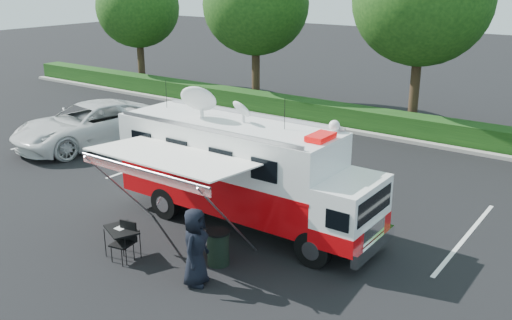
% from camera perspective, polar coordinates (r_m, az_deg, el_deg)
% --- Properties ---
extents(ground_plane, '(120.00, 120.00, 0.00)m').
position_cam_1_polar(ground_plane, '(16.90, -1.00, -6.56)').
color(ground_plane, black).
rests_on(ground_plane, ground).
extents(back_border, '(60.00, 6.14, 8.87)m').
position_cam_1_polar(back_border, '(26.51, 18.42, 12.89)').
color(back_border, '#9E998E').
rests_on(back_border, ground_plane).
extents(stall_lines, '(24.12, 5.50, 0.01)m').
position_cam_1_polar(stall_lines, '(19.43, 3.11, -3.14)').
color(stall_lines, silver).
rests_on(stall_lines, ground_plane).
extents(command_truck, '(8.10, 2.23, 3.89)m').
position_cam_1_polar(command_truck, '(16.31, -1.23, -1.19)').
color(command_truck, black).
rests_on(command_truck, ground_plane).
extents(awning, '(4.42, 2.31, 2.67)m').
position_cam_1_polar(awning, '(14.83, -8.89, -0.03)').
color(awning, white).
rests_on(awning, ground_plane).
extents(white_suv, '(3.95, 6.88, 1.81)m').
position_cam_1_polar(white_suv, '(25.60, -16.15, 1.48)').
color(white_suv, silver).
rests_on(white_suv, ground_plane).
extents(person, '(0.89, 1.09, 1.93)m').
position_cam_1_polar(person, '(14.08, -5.96, -12.15)').
color(person, black).
rests_on(person, ground_plane).
extents(folding_table, '(1.14, 1.00, 0.82)m').
position_cam_1_polar(folding_table, '(15.22, -13.29, -6.86)').
color(folding_table, black).
rests_on(folding_table, ground_plane).
extents(folding_chair, '(0.58, 0.60, 1.04)m').
position_cam_1_polar(folding_chair, '(15.13, -12.94, -7.59)').
color(folding_chair, black).
rests_on(folding_chair, ground_plane).
extents(trash_bin, '(0.61, 0.61, 0.91)m').
position_cam_1_polar(trash_bin, '(14.66, -3.81, -8.73)').
color(trash_bin, black).
rests_on(trash_bin, ground_plane).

